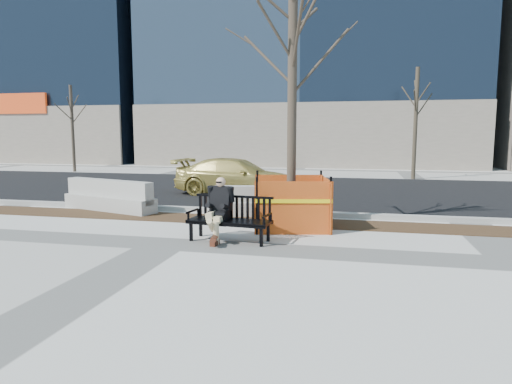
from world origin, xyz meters
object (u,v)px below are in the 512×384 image
at_px(tree_fence, 291,227).
at_px(jersey_barrier_left, 110,210).
at_px(sedan, 237,195).
at_px(jersey_barrier_right, 267,215).
at_px(seated_man, 220,240).
at_px(bench, 230,241).

xyz_separation_m(tree_fence, jersey_barrier_left, (-5.21, 1.14, 0.00)).
bearing_deg(sedan, jersey_barrier_right, -150.22).
height_order(seated_man, jersey_barrier_right, seated_man).
distance_m(bench, tree_fence, 1.87).
height_order(bench, seated_man, seated_man).
relative_size(seated_man, jersey_barrier_left, 0.41).
bearing_deg(jersey_barrier_left, jersey_barrier_right, 20.21).
bearing_deg(tree_fence, sedan, 117.43).
xyz_separation_m(bench, seated_man, (-0.23, 0.07, 0.00)).
bearing_deg(seated_man, bench, -11.02).
relative_size(bench, tree_fence, 0.27).
xyz_separation_m(sedan, jersey_barrier_right, (1.82, -3.75, 0.00)).
bearing_deg(bench, seated_man, 168.98).
relative_size(jersey_barrier_left, jersey_barrier_right, 1.10).
relative_size(bench, jersey_barrier_left, 0.56).
bearing_deg(tree_fence, seated_man, -128.59).
relative_size(tree_fence, jersey_barrier_right, 2.25).
distance_m(bench, sedan, 6.87).
xyz_separation_m(bench, tree_fence, (0.99, 1.59, 0.00)).
height_order(seated_man, jersey_barrier_left, seated_man).
distance_m(tree_fence, jersey_barrier_left, 5.33).
xyz_separation_m(tree_fence, jersey_barrier_right, (-0.82, 1.33, 0.00)).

